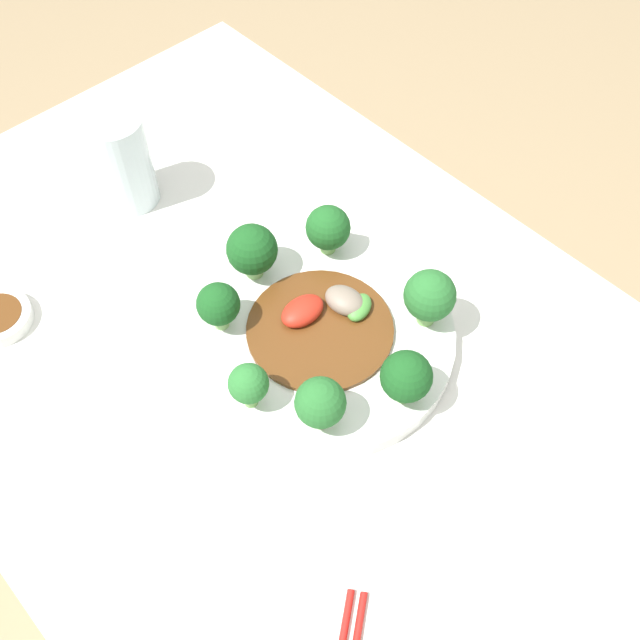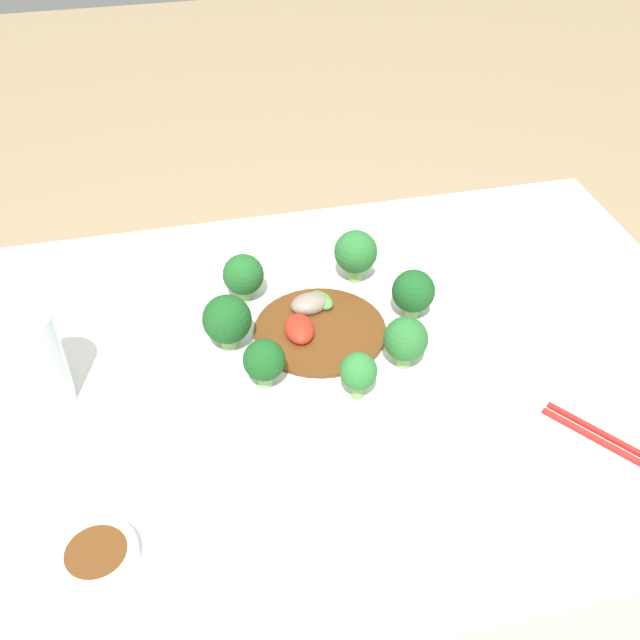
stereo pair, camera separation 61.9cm
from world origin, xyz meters
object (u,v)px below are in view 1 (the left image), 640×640
(broccoli_southwest, at_px, (218,305))
(broccoli_south, at_px, (249,384))
(drinking_glass, at_px, (122,161))
(broccoli_northwest, at_px, (328,228))
(broccoli_southeast, at_px, (320,403))
(broccoli_northeast, at_px, (430,296))
(broccoli_east, at_px, (406,377))
(stirfry_center, at_px, (323,320))
(broccoli_west, at_px, (252,250))
(plate, at_px, (320,336))

(broccoli_southwest, distance_m, broccoli_south, 0.11)
(broccoli_south, xyz_separation_m, drinking_glass, (-0.35, 0.09, 0.01))
(broccoli_northwest, height_order, broccoli_southeast, broccoli_southeast)
(broccoli_northeast, height_order, broccoli_east, broccoli_northeast)
(broccoli_northeast, distance_m, broccoli_south, 0.22)
(broccoli_southeast, relative_size, stirfry_center, 0.40)
(broccoli_northeast, bearing_deg, broccoli_south, -104.03)
(broccoli_northeast, bearing_deg, broccoli_east, -60.85)
(broccoli_south, bearing_deg, broccoli_east, 49.51)
(broccoli_west, relative_size, drinking_glass, 0.57)
(broccoli_southeast, xyz_separation_m, broccoli_southwest, (-0.16, 0.00, -0.00))
(broccoli_west, xyz_separation_m, drinking_glass, (-0.22, -0.02, 0.00))
(broccoli_southwest, bearing_deg, broccoli_south, -22.11)
(plate, distance_m, broccoli_east, 0.13)
(broccoli_northwest, xyz_separation_m, drinking_glass, (-0.25, -0.11, 0.01))
(broccoli_west, distance_m, stirfry_center, 0.11)
(broccoli_northeast, height_order, broccoli_west, broccoli_northeast)
(broccoli_south, bearing_deg, plate, 98.65)
(broccoli_east, relative_size, broccoli_south, 1.13)
(broccoli_northwest, height_order, broccoli_northeast, broccoli_northeast)
(plate, relative_size, broccoli_southwest, 4.87)
(plate, distance_m, broccoli_west, 0.12)
(broccoli_northwest, bearing_deg, broccoli_west, -109.90)
(broccoli_east, height_order, drinking_glass, drinking_glass)
(plate, relative_size, broccoli_southeast, 4.58)
(broccoli_southeast, distance_m, broccoli_west, 0.21)
(drinking_glass, bearing_deg, broccoli_northeast, 16.72)
(broccoli_west, bearing_deg, broccoli_northwest, 70.10)
(broccoli_southwest, bearing_deg, broccoli_east, 21.81)
(broccoli_southwest, bearing_deg, broccoli_southeast, -1.13)
(stirfry_center, height_order, drinking_glass, drinking_glass)
(broccoli_southeast, bearing_deg, broccoli_southwest, 178.87)
(broccoli_east, bearing_deg, broccoli_southwest, -158.19)
(broccoli_southeast, xyz_separation_m, broccoli_east, (0.04, 0.08, -0.00))
(broccoli_west, height_order, broccoli_southwest, broccoli_west)
(plate, distance_m, stirfry_center, 0.02)
(broccoli_southwest, height_order, drinking_glass, drinking_glass)
(stirfry_center, bearing_deg, broccoli_northwest, 133.88)
(plate, xyz_separation_m, stirfry_center, (-0.00, 0.01, 0.02))
(broccoli_northeast, relative_size, drinking_glass, 0.58)
(broccoli_northwest, bearing_deg, drinking_glass, -155.84)
(plate, bearing_deg, broccoli_northeast, 53.96)
(plate, xyz_separation_m, drinking_glass, (-0.33, -0.02, 0.05))
(plate, xyz_separation_m, broccoli_west, (-0.11, 0.00, 0.05))
(broccoli_northeast, xyz_separation_m, broccoli_southwest, (-0.15, -0.17, -0.01))
(broccoli_southwest, xyz_separation_m, drinking_glass, (-0.25, 0.05, 0.01))
(plate, distance_m, broccoli_southeast, 0.12)
(stirfry_center, bearing_deg, broccoli_west, -174.90)
(broccoli_east, distance_m, stirfry_center, 0.13)
(plate, xyz_separation_m, broccoli_northwest, (-0.08, 0.09, 0.05))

